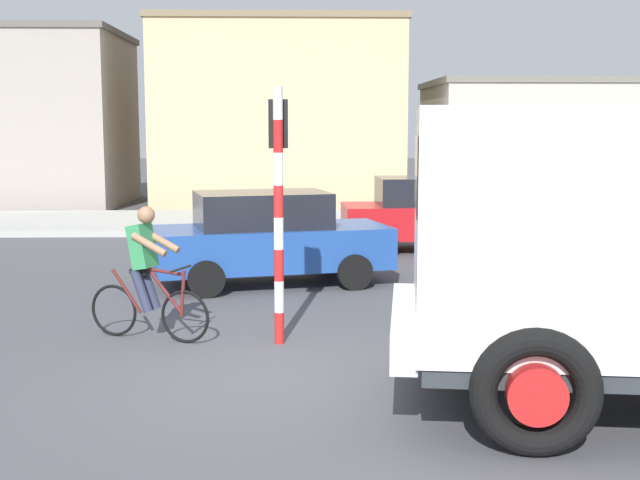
% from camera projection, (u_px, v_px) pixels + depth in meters
% --- Properties ---
extents(ground_plane, '(120.00, 120.00, 0.00)m').
position_uv_depth(ground_plane, '(283.00, 383.00, 9.08)').
color(ground_plane, '#4C4C51').
extents(sidewalk_far, '(80.00, 5.00, 0.16)m').
position_uv_depth(sidewalk_far, '(291.00, 222.00, 23.33)').
color(sidewalk_far, '#ADADA8').
rests_on(sidewalk_far, ground).
extents(cyclist, '(1.62, 0.76, 1.72)m').
position_uv_depth(cyclist, '(147.00, 273.00, 10.80)').
color(cyclist, black).
rests_on(cyclist, ground).
extents(traffic_light_pole, '(0.24, 0.43, 3.20)m').
position_uv_depth(traffic_light_pole, '(278.00, 179.00, 10.52)').
color(traffic_light_pole, red).
rests_on(traffic_light_pole, ground).
extents(car_white_mid, '(4.29, 2.59, 1.60)m').
position_uv_depth(car_white_mid, '(269.00, 237.00, 14.55)').
color(car_white_mid, '#234C9E').
rests_on(car_white_mid, ground).
extents(car_far_side, '(4.05, 1.97, 1.60)m').
position_uv_depth(car_far_side, '(433.00, 213.00, 18.54)').
color(car_far_side, red).
rests_on(car_far_side, ground).
extents(pedestrian_near_kerb, '(0.34, 0.22, 1.62)m').
position_uv_depth(pedestrian_near_kerb, '(499.00, 213.00, 18.35)').
color(pedestrian_near_kerb, '#2D334C').
rests_on(pedestrian_near_kerb, ground).
extents(building_mid_block, '(8.41, 6.65, 6.24)m').
position_uv_depth(building_mid_block, '(279.00, 113.00, 29.84)').
color(building_mid_block, '#D1B284').
rests_on(building_mid_block, ground).
extents(building_corner_right, '(8.91, 6.13, 4.21)m').
position_uv_depth(building_corner_right, '(559.00, 143.00, 29.13)').
color(building_corner_right, '#B2AD9E').
rests_on(building_corner_right, ground).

